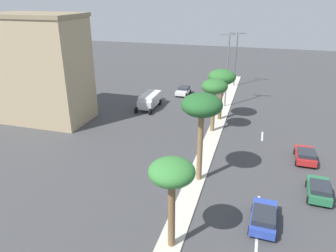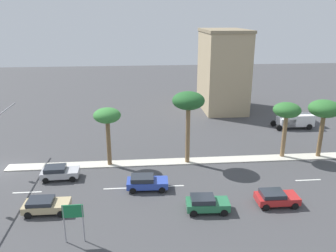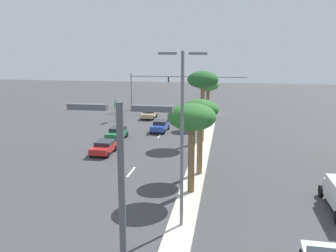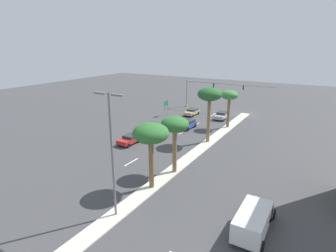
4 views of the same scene
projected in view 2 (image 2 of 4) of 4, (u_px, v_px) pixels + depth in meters
ground_plane at (217, 160)px, 41.61m from camera, size 160.00×160.00×0.00m
median_curb at (274, 158)px, 42.20m from camera, size 1.80×63.12×0.12m
lane_stripe_left at (27, 192)px, 34.21m from camera, size 0.20×2.80×0.01m
lane_stripe_inboard at (118, 188)px, 34.98m from camera, size 0.20×2.80×0.01m
lane_stripe_near at (170, 186)px, 35.45m from camera, size 0.20×2.80×0.01m
lane_stripe_center at (308, 180)px, 36.73m from camera, size 0.20×2.80×0.01m
directional_road_sign at (73, 215)px, 26.12m from camera, size 0.10×1.58×3.24m
commercial_building at (223, 70)px, 61.90m from camera, size 11.92×7.44×14.27m
palm_tree_leading at (107, 118)px, 38.56m from camera, size 3.06×3.06×6.77m
palm_tree_near at (188, 103)px, 38.74m from camera, size 3.67×3.67×8.47m
palm_tree_right at (287, 112)px, 40.86m from camera, size 3.24×3.24×6.78m
palm_tree_mid at (324, 110)px, 40.89m from camera, size 3.73×3.73×7.06m
sedan_green_far at (206, 203)px, 30.77m from camera, size 2.11×3.90×1.44m
sedan_red_near at (276, 198)px, 31.82m from camera, size 2.09×3.84×1.34m
sedan_tan_outboard at (46, 205)px, 30.62m from camera, size 2.08×4.01×1.30m
sedan_blue_left at (146, 182)px, 34.64m from camera, size 2.14×4.18×1.44m
sedan_silver_rear at (59, 172)px, 36.83m from camera, size 2.19×3.97×1.43m
box_truck at (294, 120)px, 53.09m from camera, size 2.51×6.02×2.16m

